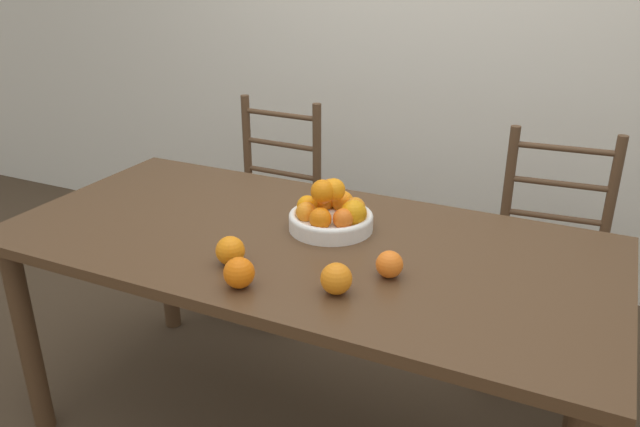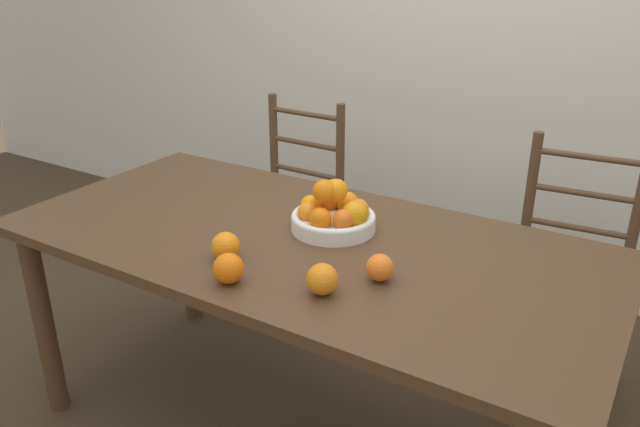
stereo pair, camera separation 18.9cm
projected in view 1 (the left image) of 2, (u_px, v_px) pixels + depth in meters
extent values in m
cube|color=silver|center=(443.00, 17.00, 2.98)|extent=(8.00, 0.06, 2.60)
cube|color=#4C331E|center=(302.00, 243.00, 1.94)|extent=(1.89, 0.90, 0.03)
cylinder|color=#4C331E|center=(28.00, 340.00, 2.12)|extent=(0.07, 0.07, 0.74)
cylinder|color=#4C331E|center=(166.00, 252.00, 2.74)|extent=(0.07, 0.07, 0.74)
cylinder|color=#4C331E|center=(587.00, 353.00, 2.06)|extent=(0.07, 0.07, 0.74)
cylinder|color=white|center=(331.00, 222.00, 1.99)|extent=(0.27, 0.27, 0.04)
torus|color=white|center=(331.00, 216.00, 1.98)|extent=(0.27, 0.27, 0.02)
sphere|color=orange|center=(353.00, 213.00, 1.93)|extent=(0.08, 0.08, 0.08)
sphere|color=orange|center=(355.00, 208.00, 1.99)|extent=(0.07, 0.07, 0.07)
sphere|color=orange|center=(342.00, 202.00, 2.04)|extent=(0.07, 0.07, 0.07)
sphere|color=orange|center=(324.00, 201.00, 2.04)|extent=(0.07, 0.07, 0.07)
sphere|color=orange|center=(307.00, 206.00, 2.00)|extent=(0.07, 0.07, 0.07)
sphere|color=orange|center=(306.00, 212.00, 1.95)|extent=(0.06, 0.06, 0.06)
sphere|color=orange|center=(320.00, 219.00, 1.90)|extent=(0.07, 0.07, 0.07)
sphere|color=orange|center=(343.00, 219.00, 1.90)|extent=(0.06, 0.06, 0.06)
sphere|color=orange|center=(334.00, 190.00, 1.94)|extent=(0.07, 0.07, 0.07)
sphere|color=orange|center=(331.00, 188.00, 1.96)|extent=(0.06, 0.06, 0.06)
sphere|color=orange|center=(323.00, 191.00, 1.92)|extent=(0.08, 0.08, 0.08)
sphere|color=orange|center=(336.00, 279.00, 1.61)|extent=(0.08, 0.08, 0.08)
sphere|color=orange|center=(389.00, 264.00, 1.69)|extent=(0.08, 0.08, 0.08)
sphere|color=orange|center=(230.00, 251.00, 1.76)|extent=(0.08, 0.08, 0.08)
sphere|color=orange|center=(239.00, 273.00, 1.64)|extent=(0.08, 0.08, 0.08)
cylinder|color=#513823|center=(210.00, 267.00, 2.91)|extent=(0.04, 0.04, 0.46)
cylinder|color=#513823|center=(280.00, 285.00, 2.75)|extent=(0.04, 0.04, 0.46)
cylinder|color=#513823|center=(249.00, 192.00, 3.11)|extent=(0.04, 0.04, 0.97)
cylinder|color=#513823|center=(317.00, 205.00, 2.95)|extent=(0.04, 0.04, 0.97)
cube|color=#513823|center=(263.00, 212.00, 2.88)|extent=(0.43, 0.41, 0.04)
cylinder|color=#513823|center=(282.00, 173.00, 2.98)|extent=(0.38, 0.03, 0.02)
cylinder|color=#513823|center=(281.00, 144.00, 2.92)|extent=(0.38, 0.03, 0.02)
cylinder|color=#513823|center=(280.00, 115.00, 2.87)|extent=(0.38, 0.03, 0.02)
cylinder|color=#513823|center=(485.00, 337.00, 2.39)|extent=(0.04, 0.04, 0.46)
cylinder|color=#513823|center=(591.00, 358.00, 2.26)|extent=(0.04, 0.04, 0.46)
cylinder|color=#513823|center=(502.00, 239.00, 2.60)|extent=(0.04, 0.04, 0.97)
cylinder|color=#513823|center=(600.00, 254.00, 2.47)|extent=(0.04, 0.04, 0.97)
cube|color=#513823|center=(548.00, 267.00, 2.38)|extent=(0.45, 0.43, 0.04)
cylinder|color=#513823|center=(555.00, 217.00, 2.48)|extent=(0.38, 0.06, 0.02)
cylinder|color=#513823|center=(560.00, 184.00, 2.43)|extent=(0.38, 0.06, 0.02)
cylinder|color=#513823|center=(566.00, 149.00, 2.37)|extent=(0.38, 0.06, 0.02)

